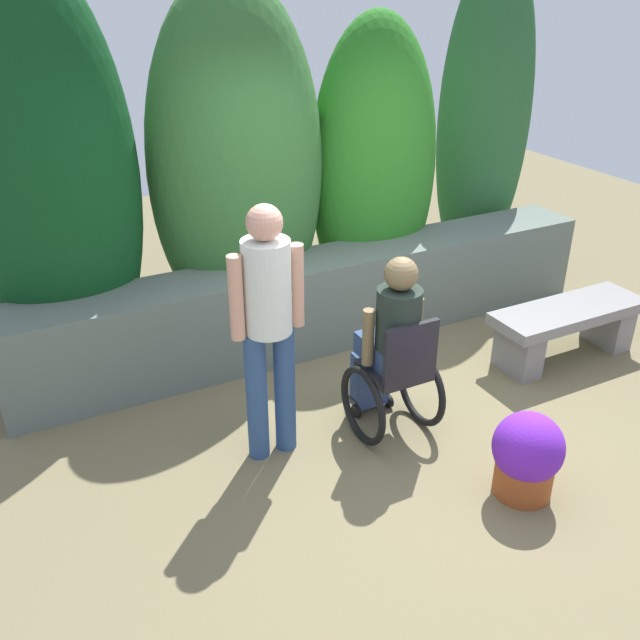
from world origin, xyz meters
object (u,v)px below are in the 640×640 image
at_px(person_in_wheelchair, 392,352).
at_px(person_standing_companion, 268,319).
at_px(flower_pot_purple_near, 527,455).
at_px(stone_bench, 567,325).

height_order(person_in_wheelchair, person_standing_companion, person_standing_companion).
xyz_separation_m(person_standing_companion, flower_pot_purple_near, (1.22, -1.10, -0.72)).
xyz_separation_m(stone_bench, person_in_wheelchair, (-1.85, -0.18, 0.32)).
xyz_separation_m(person_in_wheelchair, flower_pot_purple_near, (0.38, -0.97, -0.34)).
relative_size(stone_bench, person_in_wheelchair, 1.03).
height_order(stone_bench, person_in_wheelchair, person_in_wheelchair).
xyz_separation_m(stone_bench, person_standing_companion, (-2.69, -0.04, 0.70)).
bearing_deg(flower_pot_purple_near, stone_bench, 38.01).
relative_size(person_in_wheelchair, person_standing_companion, 0.76).
xyz_separation_m(person_in_wheelchair, person_standing_companion, (-0.84, 0.14, 0.39)).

